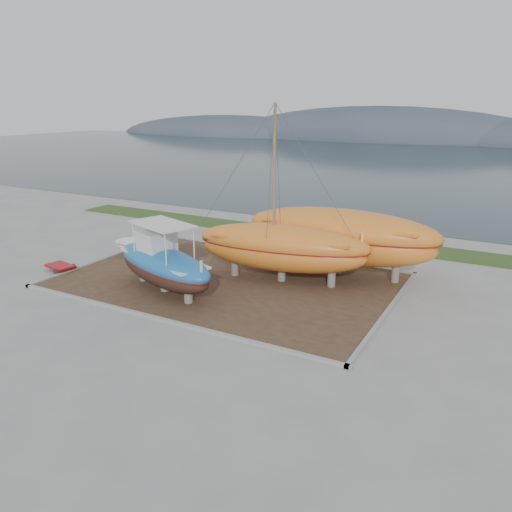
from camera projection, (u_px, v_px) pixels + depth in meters
The scene contains 11 objects.
ground at pixel (186, 305), 24.94m from camera, with size 140.00×140.00×0.00m, color gray.
dirt_patch at pixel (228, 281), 28.28m from camera, with size 18.00×12.00×0.06m, color #422D1E.
curb_frame at pixel (228, 280), 28.27m from camera, with size 18.60×12.60×0.15m, color gray, non-canonical shape.
grass_strip at pixel (308, 235), 37.93m from camera, with size 44.00×3.00×0.08m, color #284219.
sea at pixel (435, 163), 83.65m from camera, with size 260.00×100.00×0.04m, color #17272E, non-canonical shape.
mountain_ridge at pixel (473, 142), 129.79m from camera, with size 200.00×36.00×20.00m, color #333D49, non-canonical shape.
blue_caique at pixel (163, 258), 26.14m from camera, with size 7.69×2.40×3.71m, color #1D6BB5, non-canonical shape.
white_dinghy at pixel (145, 246), 32.73m from camera, with size 4.04×1.52×1.22m, color silver, non-canonical shape.
orange_sailboat at pixel (283, 196), 26.80m from camera, with size 9.83×2.90×9.65m, color orange, non-canonical shape.
orange_bare_hull at pixel (340, 243), 28.87m from camera, with size 11.40×3.42×3.74m, color orange, non-canonical shape.
red_trailer at pixel (60, 268), 29.97m from camera, with size 2.58×1.29×0.37m, color #AC1316, non-canonical shape.
Camera 1 is at (14.16, -18.60, 9.66)m, focal length 35.00 mm.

